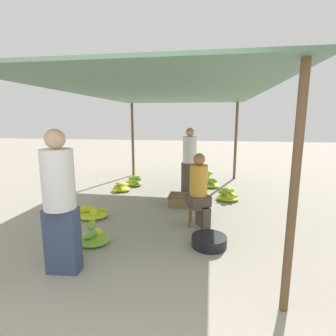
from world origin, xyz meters
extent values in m
plane|color=#A39989|center=(0.00, 0.00, 0.00)|extent=(40.00, 40.00, 0.00)
cylinder|color=brown|center=(1.60, 0.30, 1.15)|extent=(0.08, 0.08, 2.30)
cylinder|color=brown|center=(-1.60, 6.01, 1.15)|extent=(0.08, 0.08, 2.30)
cylinder|color=brown|center=(1.60, 6.01, 1.15)|extent=(0.08, 0.08, 2.30)
cube|color=#567A60|center=(0.00, 3.15, 2.32)|extent=(3.61, 6.11, 0.04)
cube|color=#384766|center=(-0.84, 0.57, 0.40)|extent=(0.39, 0.24, 0.79)
cylinder|color=white|center=(-0.84, 0.57, 1.14)|extent=(0.39, 0.39, 0.69)
sphere|color=tan|center=(-0.84, 0.57, 1.59)|extent=(0.22, 0.22, 0.22)
cube|color=brown|center=(0.68, 2.23, 0.34)|extent=(0.34, 0.34, 0.04)
cylinder|color=brown|center=(0.54, 2.10, 0.16)|extent=(0.04, 0.04, 0.32)
cylinder|color=brown|center=(0.82, 2.10, 0.16)|extent=(0.04, 0.04, 0.32)
cylinder|color=brown|center=(0.54, 2.37, 0.16)|extent=(0.04, 0.04, 0.32)
cylinder|color=brown|center=(0.82, 2.37, 0.16)|extent=(0.04, 0.04, 0.32)
cube|color=#4C4238|center=(0.77, 2.18, 0.18)|extent=(0.27, 0.34, 0.36)
cube|color=#4C4238|center=(0.68, 2.23, 0.45)|extent=(0.46, 0.46, 0.18)
cylinder|color=gold|center=(0.68, 2.23, 0.80)|extent=(0.41, 0.41, 0.52)
sphere|color=#9E704C|center=(0.68, 2.23, 1.16)|extent=(0.20, 0.20, 0.20)
cylinder|color=black|center=(0.88, 1.48, 0.08)|extent=(0.51, 0.51, 0.15)
ellipsoid|color=#CDD627|center=(-1.38, 4.08, 0.18)|extent=(0.34, 0.27, 0.09)
ellipsoid|color=#83B935|center=(-1.39, 4.13, 0.11)|extent=(0.26, 0.36, 0.13)
ellipsoid|color=yellow|center=(-1.38, 4.19, 0.14)|extent=(0.19, 0.26, 0.13)
ellipsoid|color=yellow|center=(-1.42, 3.95, 0.05)|extent=(0.20, 0.29, 0.09)
ellipsoid|color=#C5D329|center=(-1.49, 4.17, 0.09)|extent=(0.20, 0.25, 0.12)
ellipsoid|color=yellow|center=(-1.40, 4.10, 0.10)|extent=(0.24, 0.31, 0.15)
ellipsoid|color=#CBD528|center=(-1.35, 4.10, 0.05)|extent=(0.46, 0.41, 0.10)
ellipsoid|color=yellow|center=(-1.24, 2.26, 0.11)|extent=(0.29, 0.30, 0.15)
ellipsoid|color=yellow|center=(-1.38, 2.27, 0.16)|extent=(0.31, 0.25, 0.13)
ellipsoid|color=#A3C62F|center=(-1.19, 2.42, 0.09)|extent=(0.34, 0.15, 0.11)
ellipsoid|color=#A3C52F|center=(-1.48, 2.30, 0.07)|extent=(0.15, 0.25, 0.12)
ellipsoid|color=yellow|center=(-1.28, 2.27, 0.05)|extent=(0.58, 0.51, 0.10)
ellipsoid|color=#74B337|center=(-0.84, 1.27, 0.14)|extent=(0.19, 0.28, 0.09)
ellipsoid|color=yellow|center=(-0.93, 1.25, 0.08)|extent=(0.14, 0.33, 0.14)
ellipsoid|color=yellow|center=(-0.81, 1.48, 0.07)|extent=(0.20, 0.25, 0.14)
ellipsoid|color=#86BA34|center=(-0.82, 1.29, 0.29)|extent=(0.14, 0.24, 0.13)
ellipsoid|color=#7DB636|center=(-0.82, 1.29, 0.05)|extent=(0.50, 0.44, 0.10)
ellipsoid|color=#7DB636|center=(-1.11, 4.72, 0.19)|extent=(0.34, 0.31, 0.14)
ellipsoid|color=#9FC430|center=(-1.17, 4.61, 0.09)|extent=(0.16, 0.24, 0.10)
ellipsoid|color=#A0C430|center=(-1.23, 4.66, 0.19)|extent=(0.23, 0.13, 0.12)
ellipsoid|color=#77B437|center=(-1.13, 4.66, 0.26)|extent=(0.28, 0.32, 0.09)
ellipsoid|color=#A4C62F|center=(-1.22, 4.73, 0.06)|extent=(0.31, 0.19, 0.11)
ellipsoid|color=#A0C430|center=(-1.21, 4.55, 0.10)|extent=(0.25, 0.28, 0.13)
ellipsoid|color=yellow|center=(-1.23, 4.59, 0.13)|extent=(0.34, 0.26, 0.11)
ellipsoid|color=#7CB636|center=(-1.15, 4.65, 0.05)|extent=(0.36, 0.32, 0.10)
ellipsoid|color=#A2C52F|center=(1.33, 3.71, 0.16)|extent=(0.24, 0.35, 0.11)
ellipsoid|color=#C1D12A|center=(1.37, 3.71, 0.09)|extent=(0.34, 0.29, 0.14)
ellipsoid|color=#C2D229|center=(1.30, 3.71, 0.12)|extent=(0.13, 0.21, 0.15)
ellipsoid|color=#A0C42F|center=(1.26, 3.78, 0.22)|extent=(0.32, 0.15, 0.15)
ellipsoid|color=yellow|center=(1.28, 3.76, 0.14)|extent=(0.24, 0.32, 0.11)
ellipsoid|color=#A0C430|center=(1.30, 3.74, 0.26)|extent=(0.21, 0.33, 0.12)
ellipsoid|color=#9CC330|center=(1.16, 3.86, 0.14)|extent=(0.24, 0.19, 0.10)
ellipsoid|color=#BDD02A|center=(1.28, 3.75, 0.05)|extent=(0.51, 0.44, 0.10)
ellipsoid|color=#ACC92D|center=(0.87, 5.45, 0.26)|extent=(0.23, 0.26, 0.13)
ellipsoid|color=#86BA34|center=(0.81, 5.31, 0.07)|extent=(0.29, 0.36, 0.14)
ellipsoid|color=#8BBC33|center=(0.83, 5.50, 0.23)|extent=(0.14, 0.31, 0.14)
ellipsoid|color=#90BE32|center=(0.76, 5.60, 0.07)|extent=(0.24, 0.26, 0.15)
ellipsoid|color=yellow|center=(0.81, 5.54, 0.13)|extent=(0.17, 0.35, 0.11)
ellipsoid|color=#C5D329|center=(0.87, 5.46, 0.05)|extent=(0.43, 0.38, 0.10)
ellipsoid|color=#77B437|center=(0.92, 4.86, 0.18)|extent=(0.33, 0.25, 0.14)
ellipsoid|color=#86BA34|center=(0.82, 4.96, 0.13)|extent=(0.23, 0.25, 0.14)
ellipsoid|color=#77B437|center=(0.90, 4.85, 0.18)|extent=(0.26, 0.19, 0.12)
ellipsoid|color=#80B835|center=(0.88, 4.82, 0.16)|extent=(0.32, 0.24, 0.11)
ellipsoid|color=#B3CC2C|center=(0.90, 4.83, 0.05)|extent=(0.46, 0.40, 0.10)
cube|color=olive|center=(0.26, 3.25, 0.10)|extent=(0.46, 0.46, 0.20)
cube|color=brown|center=(0.26, 3.25, 0.21)|extent=(0.48, 0.48, 0.02)
cube|color=#4C4238|center=(0.36, 4.33, 0.37)|extent=(0.40, 0.31, 0.74)
cylinder|color=white|center=(0.36, 4.33, 1.07)|extent=(0.44, 0.44, 0.65)
sphere|color=tan|center=(0.36, 4.33, 1.49)|extent=(0.21, 0.21, 0.21)
camera|label=1|loc=(0.86, -2.09, 1.81)|focal=28.00mm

